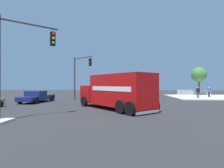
# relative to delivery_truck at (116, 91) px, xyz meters

# --- Properties ---
(ground_plane) EXTENTS (100.00, 100.00, 0.00)m
(ground_plane) POSITION_rel_delivery_truck_xyz_m (-1.39, -1.88, -1.56)
(ground_plane) COLOR #2B2B2D
(sidewalk_corner_near) EXTENTS (11.49, 11.49, 0.14)m
(sidewalk_corner_near) POSITION_rel_delivery_truck_xyz_m (-14.31, -14.80, -1.49)
(sidewalk_corner_near) COLOR beige
(sidewalk_corner_near) RESTS_ON ground
(delivery_truck) EXTENTS (7.29, 7.85, 3.02)m
(delivery_truck) POSITION_rel_delivery_truck_xyz_m (0.00, 0.00, 0.00)
(delivery_truck) COLOR red
(delivery_truck) RESTS_ON ground
(traffic_light_primary) EXTENTS (2.80, 2.50, 6.18)m
(traffic_light_primary) POSITION_rel_delivery_truck_xyz_m (5.82, 4.90, 2.59)
(traffic_light_primary) COLOR #38383D
(traffic_light_primary) RESTS_ON sidewalk_corner_far
(traffic_light_secondary) EXTENTS (3.06, 2.57, 6.02)m
(traffic_light_secondary) POSITION_rel_delivery_truck_xyz_m (5.45, -8.66, 2.37)
(traffic_light_secondary) COLOR #38383D
(traffic_light_secondary) RESTS_ON ground
(pickup_navy) EXTENTS (2.67, 5.37, 1.38)m
(pickup_navy) POSITION_rel_delivery_truck_xyz_m (9.80, -5.19, -0.84)
(pickup_navy) COLOR navy
(pickup_navy) RESTS_ON ground
(pedestrian_near_corner) EXTENTS (0.51, 0.31, 1.67)m
(pedestrian_near_corner) POSITION_rel_delivery_truck_xyz_m (-11.71, -11.82, -0.47)
(pedestrian_near_corner) COLOR navy
(pedestrian_near_corner) RESTS_ON sidewalk_corner_near
(pedestrian_crossing) EXTENTS (0.43, 0.39, 1.60)m
(pedestrian_crossing) POSITION_rel_delivery_truck_xyz_m (-14.30, -14.00, -0.52)
(pedestrian_crossing) COLOR black
(pedestrian_crossing) RESTS_ON sidewalk_corner_near
(picket_fence_run) EXTENTS (6.40, 0.05, 0.95)m
(picket_fence_run) POSITION_rel_delivery_truck_xyz_m (-14.31, -20.30, -0.94)
(picket_fence_run) COLOR silver
(picket_fence_run) RESTS_ON sidewalk_corner_near
(shade_tree_near) EXTENTS (2.81, 2.81, 5.34)m
(shade_tree_near) POSITION_rel_delivery_truck_xyz_m (-15.04, -19.72, 2.48)
(shade_tree_near) COLOR brown
(shade_tree_near) RESTS_ON sidewalk_corner_near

